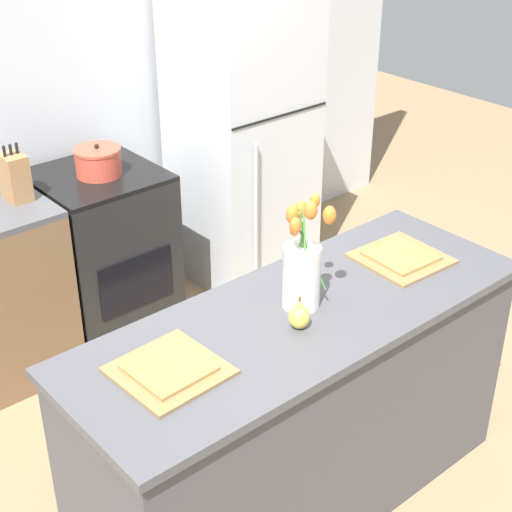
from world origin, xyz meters
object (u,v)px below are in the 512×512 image
(stove_range, at_px, (104,252))
(flower_vase, at_px, (302,268))
(knife_block, at_px, (15,177))
(cooking_pot, at_px, (98,162))
(pear_figurine, at_px, (299,316))
(refrigerator, at_px, (242,136))
(plate_setting_right, at_px, (401,257))
(plate_setting_left, at_px, (169,370))

(stove_range, xyz_separation_m, flower_vase, (-0.07, -1.57, 0.62))
(flower_vase, distance_m, knife_block, 1.58)
(stove_range, xyz_separation_m, cooking_pot, (0.01, -0.02, 0.52))
(pear_figurine, bearing_deg, stove_range, 83.97)
(refrigerator, relative_size, plate_setting_right, 5.15)
(flower_vase, distance_m, pear_figurine, 0.18)
(plate_setting_right, bearing_deg, stove_range, 106.20)
(pear_figurine, bearing_deg, cooking_pot, 83.67)
(flower_vase, distance_m, plate_setting_right, 0.55)
(flower_vase, xyz_separation_m, pear_figurine, (-0.10, -0.10, -0.11))
(stove_range, relative_size, flower_vase, 2.02)
(flower_vase, xyz_separation_m, knife_block, (-0.36, 1.54, -0.06))
(plate_setting_right, xyz_separation_m, cooking_pot, (-0.45, 1.56, 0.04))
(refrigerator, xyz_separation_m, plate_setting_right, (-0.49, -1.58, 0.06))
(pear_figurine, distance_m, plate_setting_left, 0.49)
(refrigerator, distance_m, knife_block, 1.39)
(stove_range, distance_m, flower_vase, 1.69)
(stove_range, bearing_deg, refrigerator, 0.04)
(cooking_pot, bearing_deg, plate_setting_right, -73.76)
(pear_figurine, distance_m, plate_setting_right, 0.64)
(refrigerator, bearing_deg, knife_block, -178.67)
(stove_range, relative_size, refrigerator, 0.52)
(stove_range, height_order, refrigerator, refrigerator)
(refrigerator, height_order, pear_figurine, refrigerator)
(flower_vase, bearing_deg, plate_setting_left, -178.51)
(pear_figurine, relative_size, cooking_pot, 0.53)
(plate_setting_right, height_order, knife_block, knife_block)
(stove_range, relative_size, pear_figurine, 7.31)
(flower_vase, relative_size, plate_setting_left, 1.33)
(plate_setting_right, bearing_deg, flower_vase, 178.36)
(refrigerator, bearing_deg, plate_setting_right, -107.20)
(plate_setting_right, bearing_deg, plate_setting_left, 180.00)
(flower_vase, relative_size, plate_setting_right, 1.33)
(pear_figurine, relative_size, knife_block, 0.45)
(pear_figurine, relative_size, plate_setting_left, 0.37)
(knife_block, bearing_deg, plate_setting_right, -60.18)
(cooking_pot, relative_size, knife_block, 0.86)
(flower_vase, xyz_separation_m, plate_setting_right, (0.53, -0.02, -0.15))
(pear_figurine, xyz_separation_m, cooking_pot, (0.18, 1.64, 0.01))
(plate_setting_right, bearing_deg, knife_block, 119.82)
(stove_range, distance_m, plate_setting_left, 1.78)
(refrigerator, relative_size, knife_block, 6.38)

